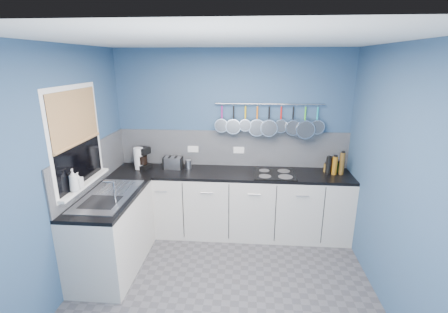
# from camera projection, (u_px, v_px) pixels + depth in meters

# --- Properties ---
(floor) EXTENTS (3.20, 3.00, 0.02)m
(floor) POSITION_uv_depth(u_px,v_px,m) (223.00, 290.00, 3.41)
(floor) COLOR #47474C
(floor) RESTS_ON ground
(ceiling) EXTENTS (3.20, 3.00, 0.02)m
(ceiling) POSITION_uv_depth(u_px,v_px,m) (223.00, 39.00, 2.68)
(ceiling) COLOR white
(ceiling) RESTS_ON ground
(wall_back) EXTENTS (3.20, 0.02, 2.50)m
(wall_back) POSITION_uv_depth(u_px,v_px,m) (232.00, 141.00, 4.48)
(wall_back) COLOR #2F4B6E
(wall_back) RESTS_ON ground
(wall_front) EXTENTS (3.20, 0.02, 2.50)m
(wall_front) POSITION_uv_depth(u_px,v_px,m) (198.00, 286.00, 1.60)
(wall_front) COLOR #2F4B6E
(wall_front) RESTS_ON ground
(wall_left) EXTENTS (0.02, 3.00, 2.50)m
(wall_left) POSITION_uv_depth(u_px,v_px,m) (61.00, 175.00, 3.17)
(wall_left) COLOR #2F4B6E
(wall_left) RESTS_ON ground
(wall_right) EXTENTS (0.02, 3.00, 2.50)m
(wall_right) POSITION_uv_depth(u_px,v_px,m) (398.00, 184.00, 2.92)
(wall_right) COLOR #2F4B6E
(wall_right) RESTS_ON ground
(backsplash_back) EXTENTS (3.20, 0.02, 0.50)m
(backsplash_back) POSITION_uv_depth(u_px,v_px,m) (232.00, 148.00, 4.49)
(backsplash_back) COLOR gray
(backsplash_back) RESTS_ON wall_back
(backsplash_left) EXTENTS (0.02, 1.80, 0.50)m
(backsplash_left) POSITION_uv_depth(u_px,v_px,m) (93.00, 165.00, 3.77)
(backsplash_left) COLOR gray
(backsplash_left) RESTS_ON wall_left
(cabinet_run_back) EXTENTS (3.20, 0.60, 0.86)m
(cabinet_run_back) POSITION_uv_depth(u_px,v_px,m) (230.00, 204.00, 4.42)
(cabinet_run_back) COLOR beige
(cabinet_run_back) RESTS_ON ground
(worktop_back) EXTENTS (3.20, 0.60, 0.04)m
(worktop_back) POSITION_uv_depth(u_px,v_px,m) (230.00, 173.00, 4.29)
(worktop_back) COLOR black
(worktop_back) RESTS_ON cabinet_run_back
(cabinet_run_left) EXTENTS (0.60, 1.20, 0.86)m
(cabinet_run_left) POSITION_uv_depth(u_px,v_px,m) (113.00, 233.00, 3.66)
(cabinet_run_left) COLOR beige
(cabinet_run_left) RESTS_ON ground
(worktop_left) EXTENTS (0.60, 1.20, 0.04)m
(worktop_left) POSITION_uv_depth(u_px,v_px,m) (108.00, 197.00, 3.53)
(worktop_left) COLOR black
(worktop_left) RESTS_ON cabinet_run_left
(window_frame) EXTENTS (0.01, 1.00, 1.10)m
(window_frame) POSITION_uv_depth(u_px,v_px,m) (77.00, 138.00, 3.36)
(window_frame) COLOR white
(window_frame) RESTS_ON wall_left
(window_glass) EXTENTS (0.01, 0.90, 1.00)m
(window_glass) POSITION_uv_depth(u_px,v_px,m) (77.00, 138.00, 3.36)
(window_glass) COLOR black
(window_glass) RESTS_ON wall_left
(bamboo_blind) EXTENTS (0.01, 0.90, 0.55)m
(bamboo_blind) POSITION_uv_depth(u_px,v_px,m) (75.00, 117.00, 3.30)
(bamboo_blind) COLOR tan
(bamboo_blind) RESTS_ON wall_left
(window_sill) EXTENTS (0.10, 0.98, 0.03)m
(window_sill) POSITION_uv_depth(u_px,v_px,m) (85.00, 184.00, 3.51)
(window_sill) COLOR white
(window_sill) RESTS_ON wall_left
(sink_unit) EXTENTS (0.50, 0.95, 0.01)m
(sink_unit) POSITION_uv_depth(u_px,v_px,m) (108.00, 195.00, 3.53)
(sink_unit) COLOR silver
(sink_unit) RESTS_ON worktop_left
(mixer_tap) EXTENTS (0.12, 0.08, 0.26)m
(mixer_tap) POSITION_uv_depth(u_px,v_px,m) (114.00, 192.00, 3.31)
(mixer_tap) COLOR silver
(mixer_tap) RESTS_ON worktop_left
(socket_left) EXTENTS (0.15, 0.01, 0.09)m
(socket_left) POSITION_uv_depth(u_px,v_px,m) (193.00, 149.00, 4.53)
(socket_left) COLOR white
(socket_left) RESTS_ON backsplash_back
(socket_right) EXTENTS (0.15, 0.01, 0.09)m
(socket_right) POSITION_uv_depth(u_px,v_px,m) (239.00, 150.00, 4.48)
(socket_right) COLOR white
(socket_right) RESTS_ON backsplash_back
(pot_rail) EXTENTS (1.45, 0.02, 0.02)m
(pot_rail) POSITION_uv_depth(u_px,v_px,m) (270.00, 104.00, 4.23)
(pot_rail) COLOR silver
(pot_rail) RESTS_ON wall_back
(soap_bottle_a) EXTENTS (0.12, 0.12, 0.24)m
(soap_bottle_a) POSITION_uv_depth(u_px,v_px,m) (73.00, 180.00, 3.24)
(soap_bottle_a) COLOR white
(soap_bottle_a) RESTS_ON window_sill
(soap_bottle_b) EXTENTS (0.08, 0.08, 0.17)m
(soap_bottle_b) POSITION_uv_depth(u_px,v_px,m) (78.00, 180.00, 3.33)
(soap_bottle_b) COLOR white
(soap_bottle_b) RESTS_ON window_sill
(paper_towel) EXTENTS (0.15, 0.15, 0.30)m
(paper_towel) POSITION_uv_depth(u_px,v_px,m) (139.00, 158.00, 4.38)
(paper_towel) COLOR white
(paper_towel) RESTS_ON worktop_back
(coffee_maker) EXTENTS (0.21, 0.23, 0.29)m
(coffee_maker) POSITION_uv_depth(u_px,v_px,m) (143.00, 158.00, 4.40)
(coffee_maker) COLOR black
(coffee_maker) RESTS_ON worktop_back
(toaster) EXTENTS (0.27, 0.18, 0.16)m
(toaster) POSITION_uv_depth(u_px,v_px,m) (173.00, 163.00, 4.41)
(toaster) COLOR silver
(toaster) RESTS_ON worktop_back
(canister) EXTENTS (0.11, 0.11, 0.12)m
(canister) POSITION_uv_depth(u_px,v_px,m) (188.00, 164.00, 4.40)
(canister) COLOR silver
(canister) RESTS_ON worktop_back
(hob) EXTENTS (0.54, 0.47, 0.01)m
(hob) POSITION_uv_depth(u_px,v_px,m) (275.00, 174.00, 4.19)
(hob) COLOR black
(hob) RESTS_ON worktop_back
(pan_0) EXTENTS (0.19, 0.10, 0.38)m
(pan_0) POSITION_uv_depth(u_px,v_px,m) (222.00, 118.00, 4.33)
(pan_0) COLOR silver
(pan_0) RESTS_ON pot_rail
(pan_1) EXTENTS (0.21, 0.12, 0.40)m
(pan_1) POSITION_uv_depth(u_px,v_px,m) (234.00, 119.00, 4.32)
(pan_1) COLOR silver
(pan_1) RESTS_ON pot_rail
(pan_2) EXTENTS (0.17, 0.11, 0.36)m
(pan_2) POSITION_uv_depth(u_px,v_px,m) (245.00, 117.00, 4.30)
(pan_2) COLOR silver
(pan_2) RESTS_ON pot_rail
(pan_3) EXTENTS (0.24, 0.10, 0.43)m
(pan_3) POSITION_uv_depth(u_px,v_px,m) (257.00, 120.00, 4.30)
(pan_3) COLOR silver
(pan_3) RESTS_ON pot_rail
(pan_4) EXTENTS (0.23, 0.12, 0.42)m
(pan_4) POSITION_uv_depth(u_px,v_px,m) (269.00, 120.00, 4.28)
(pan_4) COLOR silver
(pan_4) RESTS_ON pot_rail
(pan_5) EXTENTS (0.19, 0.09, 0.38)m
(pan_5) POSITION_uv_depth(u_px,v_px,m) (281.00, 118.00, 4.27)
(pan_5) COLOR silver
(pan_5) RESTS_ON pot_rail
(pan_6) EXTENTS (0.21, 0.12, 0.40)m
(pan_6) POSITION_uv_depth(u_px,v_px,m) (293.00, 120.00, 4.26)
(pan_6) COLOR silver
(pan_6) RESTS_ON pot_rail
(pan_7) EXTENTS (0.25, 0.13, 0.44)m
(pan_7) POSITION_uv_depth(u_px,v_px,m) (305.00, 121.00, 4.25)
(pan_7) COLOR silver
(pan_7) RESTS_ON pot_rail
(pan_8) EXTENTS (0.20, 0.09, 0.39)m
(pan_8) POSITION_uv_depth(u_px,v_px,m) (317.00, 119.00, 4.23)
(pan_8) COLOR silver
(pan_8) RESTS_ON pot_rail
(condiment_0) EXTENTS (0.06, 0.06, 0.13)m
(condiment_0) POSITION_uv_depth(u_px,v_px,m) (339.00, 167.00, 4.26)
(condiment_0) COLOR #265919
(condiment_0) RESTS_ON worktop_back
(condiment_1) EXTENTS (0.06, 0.06, 0.19)m
(condiment_1) POSITION_uv_depth(u_px,v_px,m) (331.00, 165.00, 4.26)
(condiment_1) COLOR #4C190C
(condiment_1) RESTS_ON worktop_back
(condiment_2) EXTENTS (0.06, 0.06, 0.11)m
(condiment_2) POSITION_uv_depth(u_px,v_px,m) (326.00, 168.00, 4.28)
(condiment_2) COLOR brown
(condiment_2) RESTS_ON worktop_back
(condiment_3) EXTENTS (0.07, 0.07, 0.29)m
(condiment_3) POSITION_uv_depth(u_px,v_px,m) (342.00, 164.00, 4.16)
(condiment_3) COLOR brown
(condiment_3) RESTS_ON worktop_back
(condiment_4) EXTENTS (0.07, 0.07, 0.24)m
(condiment_4) POSITION_uv_depth(u_px,v_px,m) (335.00, 166.00, 4.16)
(condiment_4) COLOR #8C5914
(condiment_4) RESTS_ON worktop_back
(condiment_5) EXTENTS (0.07, 0.07, 0.22)m
(condiment_5) POSITION_uv_depth(u_px,v_px,m) (328.00, 166.00, 4.18)
(condiment_5) COLOR black
(condiment_5) RESTS_ON worktop_back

